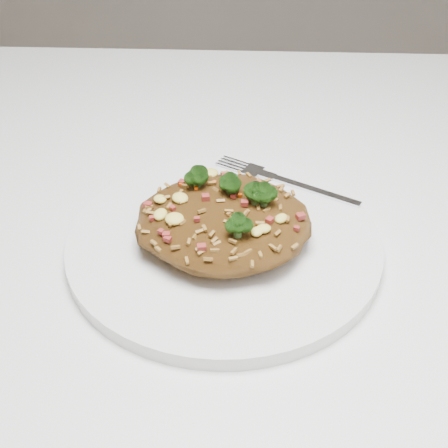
# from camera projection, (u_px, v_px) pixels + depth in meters

# --- Properties ---
(dining_table) EXTENTS (1.20, 0.80, 0.75)m
(dining_table) POSITION_uv_depth(u_px,v_px,m) (324.00, 271.00, 0.69)
(dining_table) COLOR white
(dining_table) RESTS_ON ground
(plate) EXTENTS (0.29, 0.29, 0.01)m
(plate) POSITION_uv_depth(u_px,v_px,m) (224.00, 243.00, 0.58)
(plate) COLOR white
(plate) RESTS_ON dining_table
(fried_rice) EXTENTS (0.16, 0.14, 0.06)m
(fried_rice) POSITION_uv_depth(u_px,v_px,m) (225.00, 214.00, 0.56)
(fried_rice) COLOR brown
(fried_rice) RESTS_ON plate
(fork) EXTENTS (0.15, 0.09, 0.00)m
(fork) POSITION_uv_depth(u_px,v_px,m) (293.00, 183.00, 0.64)
(fork) COLOR silver
(fork) RESTS_ON plate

